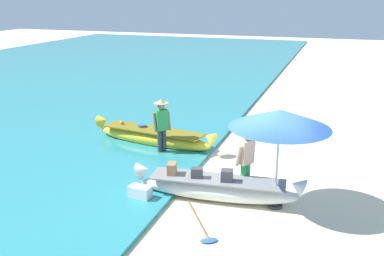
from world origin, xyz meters
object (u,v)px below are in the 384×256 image
(patio_umbrella_large, at_px, (280,119))
(person_tourist_customer, at_px, (246,159))
(paddle, at_px, (201,226))
(cooler_box, at_px, (140,194))
(boat_yellow_midground, at_px, (153,137))
(person_vendor_hatted, at_px, (162,123))
(boat_white_foreground, at_px, (217,188))

(patio_umbrella_large, bearing_deg, person_tourist_customer, 152.74)
(paddle, bearing_deg, person_tourist_customer, 74.24)
(person_tourist_customer, relative_size, cooler_box, 3.07)
(cooler_box, bearing_deg, boat_yellow_midground, 116.08)
(cooler_box, bearing_deg, person_vendor_hatted, 109.96)
(person_vendor_hatted, relative_size, person_tourist_customer, 1.07)
(boat_yellow_midground, distance_m, patio_umbrella_large, 5.58)
(boat_white_foreground, height_order, cooler_box, boat_white_foreground)
(boat_white_foreground, bearing_deg, patio_umbrella_large, 3.39)
(person_tourist_customer, bearing_deg, boat_white_foreground, -139.54)
(person_tourist_customer, xyz_separation_m, cooler_box, (-2.27, -1.16, -0.73))
(person_tourist_customer, xyz_separation_m, paddle, (-0.52, -1.85, -0.89))
(boat_yellow_midground, xyz_separation_m, person_vendor_hatted, (0.58, -0.65, 0.70))
(boat_white_foreground, bearing_deg, person_tourist_customer, 40.46)
(person_vendor_hatted, relative_size, patio_umbrella_large, 0.75)
(boat_white_foreground, height_order, paddle, boat_white_foreground)
(boat_white_foreground, bearing_deg, paddle, -87.67)
(cooler_box, bearing_deg, patio_umbrella_large, 20.42)
(person_tourist_customer, height_order, patio_umbrella_large, patio_umbrella_large)
(boat_yellow_midground, bearing_deg, patio_umbrella_large, -34.14)
(cooler_box, distance_m, paddle, 1.88)
(paddle, bearing_deg, cooler_box, 158.29)
(boat_yellow_midground, relative_size, person_tourist_customer, 2.71)
(boat_white_foreground, xyz_separation_m, patio_umbrella_large, (1.38, 0.08, 1.80))
(boat_yellow_midground, relative_size, person_vendor_hatted, 2.53)
(boat_yellow_midground, relative_size, cooler_box, 8.33)
(boat_yellow_midground, xyz_separation_m, paddle, (3.04, -4.40, -0.27))
(boat_white_foreground, height_order, person_tourist_customer, person_tourist_customer)
(patio_umbrella_large, bearing_deg, boat_white_foreground, -176.61)
(boat_white_foreground, height_order, person_vendor_hatted, person_vendor_hatted)
(person_tourist_customer, bearing_deg, cooler_box, -152.93)
(person_tourist_customer, bearing_deg, person_vendor_hatted, 147.55)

